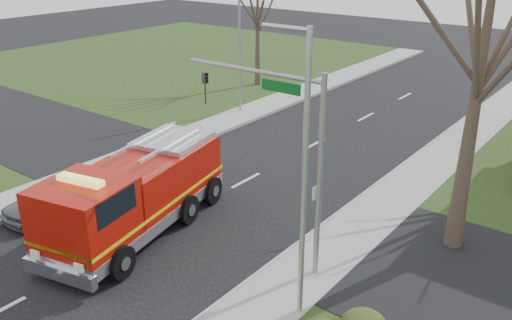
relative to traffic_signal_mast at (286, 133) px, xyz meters
The scene contains 10 objects.
ground 7.18m from the traffic_signal_mast, 163.94° to the right, with size 120.00×120.00×0.00m, color black.
sidewalk_right 4.97m from the traffic_signal_mast, 56.58° to the right, with size 2.40×80.00×0.15m, color #9B9C96.
sidewalk_left 12.41m from the traffic_signal_mast, behind, with size 2.40×80.00×0.15m, color #9B9C96.
bare_tree_near 6.78m from the traffic_signal_mast, 46.37° to the left, with size 6.00×6.00×12.00m.
bare_tree_left 23.97m from the traffic_signal_mast, 129.43° to the left, with size 4.50×4.50×9.00m.
traffic_signal_mast is the anchor object (origin of this frame).
streetlight_pole 2.78m from the traffic_signal_mast, 46.02° to the right, with size 1.48×0.16×8.40m.
utility_pole_far 17.38m from the traffic_signal_mast, 133.85° to the left, with size 0.14×0.14×7.00m, color gray.
fire_engine 6.64m from the traffic_signal_mast, 163.74° to the right, with size 4.55×8.58×3.29m.
parked_car_maroon 10.55m from the traffic_signal_mast, 164.60° to the right, with size 1.69×4.20×1.43m, color #585A60.
Camera 1 is at (14.14, -11.66, 10.34)m, focal length 38.00 mm.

